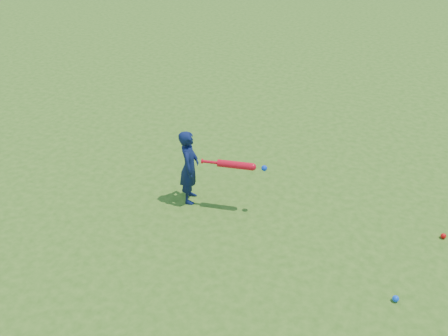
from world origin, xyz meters
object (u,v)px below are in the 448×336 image
(ground_ball_red, at_px, (443,236))
(bat_swing, at_px, (238,165))
(ground_ball_blue, at_px, (396,299))
(child, at_px, (189,167))

(ground_ball_red, xyz_separation_m, bat_swing, (-2.75, -0.37, 0.68))
(ground_ball_red, distance_m, ground_ball_blue, 1.45)
(ground_ball_red, bearing_deg, child, -172.83)
(child, height_order, ground_ball_red, child)
(ground_ball_red, height_order, bat_swing, bat_swing)
(ground_ball_blue, relative_size, bat_swing, 0.08)
(ground_ball_blue, distance_m, bat_swing, 2.57)
(ground_ball_blue, xyz_separation_m, bat_swing, (-2.27, 0.99, 0.67))
(child, distance_m, ground_ball_red, 3.52)
(child, bearing_deg, ground_ball_blue, -123.70)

